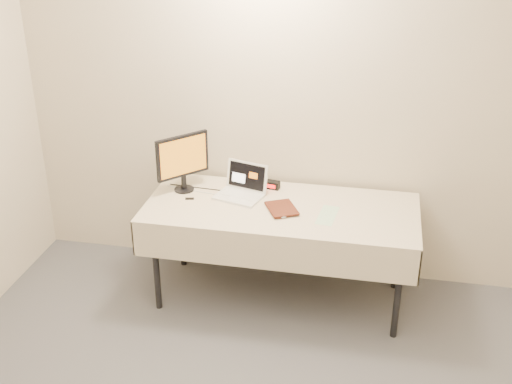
% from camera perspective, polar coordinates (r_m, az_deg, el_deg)
% --- Properties ---
extents(back_wall, '(4.00, 0.10, 2.70)m').
position_cam_1_polar(back_wall, '(4.56, 3.31, 8.11)').
color(back_wall, beige).
rests_on(back_wall, ground).
extents(table, '(1.86, 0.81, 0.74)m').
position_cam_1_polar(table, '(4.40, 2.23, -2.04)').
color(table, black).
rests_on(table, ground).
extents(laptop, '(0.37, 0.34, 0.22)m').
position_cam_1_polar(laptop, '(4.52, -1.24, 0.35)').
color(laptop, white).
rests_on(laptop, table).
extents(monitor, '(0.29, 0.32, 0.42)m').
position_cam_1_polar(monitor, '(4.54, -6.54, 2.97)').
color(monitor, black).
rests_on(monitor, table).
extents(book, '(0.17, 0.10, 0.24)m').
position_cam_1_polar(book, '(4.25, 1.18, -0.36)').
color(book, maroon).
rests_on(book, table).
extents(alarm_clock, '(0.14, 0.08, 0.06)m').
position_cam_1_polar(alarm_clock, '(4.63, 1.27, 0.67)').
color(alarm_clock, black).
rests_on(alarm_clock, table).
extents(clicker, '(0.07, 0.09, 0.02)m').
position_cam_1_polar(clicker, '(4.24, 2.58, -2.10)').
color(clicker, silver).
rests_on(clicker, table).
extents(paper_form, '(0.14, 0.30, 0.00)m').
position_cam_1_polar(paper_form, '(4.29, 6.37, -2.06)').
color(paper_form, '#B8E2B4').
rests_on(paper_form, table).
extents(usb_dongle, '(0.06, 0.03, 0.01)m').
position_cam_1_polar(usb_dongle, '(4.50, -5.92, -0.59)').
color(usb_dongle, black).
rests_on(usb_dongle, table).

